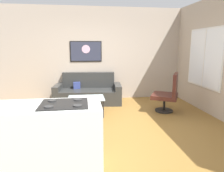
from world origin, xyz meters
The scene contains 9 objects.
ground centered at (0.00, 0.00, -0.02)m, with size 6.40×6.40×0.04m, color olive.
back_wall centered at (0.00, 2.42, 1.40)m, with size 6.40×0.05×2.80m, color #B2A393.
right_wall centered at (2.62, 0.30, 1.40)m, with size 0.05×6.40×2.80m, color #B7A692.
couch centered at (-0.32, 1.99, 0.28)m, with size 1.98×0.99×0.87m.
coffee_table centered at (-0.40, 0.89, 0.40)m, with size 0.86×0.61×0.44m.
armchair centered at (1.66, 0.85, 0.47)m, with size 0.84×0.85×0.99m.
kitchen_counter centered at (-0.96, -1.31, 0.46)m, with size 1.46×0.67×0.95m.
wall_painting centered at (-0.35, 2.38, 1.49)m, with size 0.95×0.03×0.61m.
window centered at (2.59, 0.90, 1.35)m, with size 0.03×1.44×1.48m.
Camera 1 is at (-0.44, -3.87, 1.66)m, focal length 32.56 mm.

